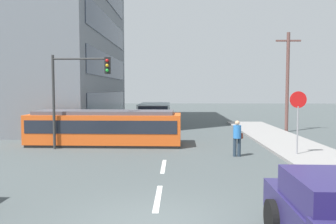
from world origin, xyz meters
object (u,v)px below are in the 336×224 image
at_px(traffic_light_mast, 77,83).
at_px(city_bus, 155,113).
at_px(streetcar_tram, 105,127).
at_px(pedestrian_crossing, 237,136).
at_px(utility_pole_mid, 287,80).
at_px(stop_sign, 298,109).

bearing_deg(traffic_light_mast, city_bus, 73.07).
distance_m(streetcar_tram, traffic_light_mast, 3.04).
relative_size(city_bus, pedestrian_crossing, 3.33).
height_order(streetcar_tram, city_bus, city_bus).
bearing_deg(streetcar_tram, utility_pole_mid, 27.29).
bearing_deg(city_bus, stop_sign, -59.63).
bearing_deg(utility_pole_mid, pedestrian_crossing, -119.38).
bearing_deg(pedestrian_crossing, traffic_light_mast, 167.59).
xyz_separation_m(city_bus, traffic_light_mast, (-3.31, -10.86, 2.33)).
distance_m(city_bus, stop_sign, 14.70).
distance_m(streetcar_tram, pedestrian_crossing, 7.50).
height_order(stop_sign, traffic_light_mast, traffic_light_mast).
bearing_deg(traffic_light_mast, utility_pole_mid, 29.91).
height_order(city_bus, utility_pole_mid, utility_pole_mid).
distance_m(pedestrian_crossing, stop_sign, 3.01).
relative_size(pedestrian_crossing, stop_sign, 0.58).
distance_m(stop_sign, traffic_light_mast, 10.94).
relative_size(city_bus, utility_pole_mid, 0.77).
xyz_separation_m(city_bus, utility_pole_mid, (9.95, -3.23, 2.69)).
bearing_deg(city_bus, streetcar_tram, -102.73).
xyz_separation_m(streetcar_tram, pedestrian_crossing, (6.81, -3.15, -0.06)).
bearing_deg(stop_sign, pedestrian_crossing, 179.30).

